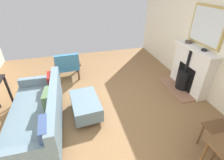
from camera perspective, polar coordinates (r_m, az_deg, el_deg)
ground_plane at (r=3.74m, az=-6.21°, el=-8.89°), size 5.18×6.17×0.01m
wall_left at (r=4.20m, az=31.03°, el=13.35°), size 0.12×6.17×2.81m
fireplace at (r=4.44m, az=24.96°, el=2.76°), size 0.61×1.21×1.08m
mirror_over_mantel at (r=4.18m, az=29.71°, el=15.73°), size 0.04×0.92×0.80m
mantel_bowl_near at (r=4.46m, az=24.72°, el=11.82°), size 0.16×0.16×0.05m
mantel_bowl_far at (r=4.09m, az=29.05°, el=9.02°), size 0.12×0.12×0.04m
sofa at (r=3.28m, az=-23.61°, el=-10.74°), size 0.89×1.94×0.78m
ottoman at (r=3.42m, az=-9.03°, el=-8.46°), size 0.58×0.87×0.37m
armchair_accent at (r=4.63m, az=-15.02°, el=5.08°), size 0.70×0.62×0.79m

